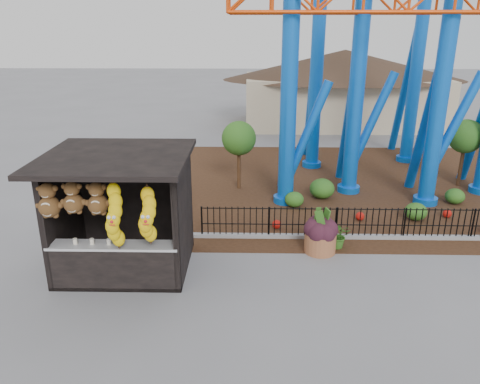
{
  "coord_description": "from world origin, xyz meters",
  "views": [
    {
      "loc": [
        0.2,
        -9.75,
        6.05
      ],
      "look_at": [
        -0.03,
        1.5,
        2.0
      ],
      "focal_mm": 35.0,
      "sensor_mm": 36.0,
      "label": 1
    }
  ],
  "objects_px": {
    "prize_booth": "(119,217)",
    "roller_coaster": "(388,12)",
    "terracotta_planter": "(320,243)",
    "potted_plant": "(339,235)"
  },
  "relations": [
    {
      "from": "prize_booth",
      "to": "terracotta_planter",
      "type": "distance_m",
      "value": 5.53
    },
    {
      "from": "prize_booth",
      "to": "roller_coaster",
      "type": "height_order",
      "value": "roller_coaster"
    },
    {
      "from": "prize_booth",
      "to": "terracotta_planter",
      "type": "relative_size",
      "value": 3.97
    },
    {
      "from": "roller_coaster",
      "to": "potted_plant",
      "type": "relative_size",
      "value": 14.35
    },
    {
      "from": "prize_booth",
      "to": "roller_coaster",
      "type": "bearing_deg",
      "value": 42.04
    },
    {
      "from": "terracotta_planter",
      "to": "potted_plant",
      "type": "relative_size",
      "value": 1.15
    },
    {
      "from": "roller_coaster",
      "to": "potted_plant",
      "type": "bearing_deg",
      "value": -112.06
    },
    {
      "from": "terracotta_planter",
      "to": "prize_booth",
      "type": "bearing_deg",
      "value": -166.55
    },
    {
      "from": "roller_coaster",
      "to": "terracotta_planter",
      "type": "bearing_deg",
      "value": -115.55
    },
    {
      "from": "potted_plant",
      "to": "terracotta_planter",
      "type": "bearing_deg",
      "value": -136.87
    }
  ]
}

